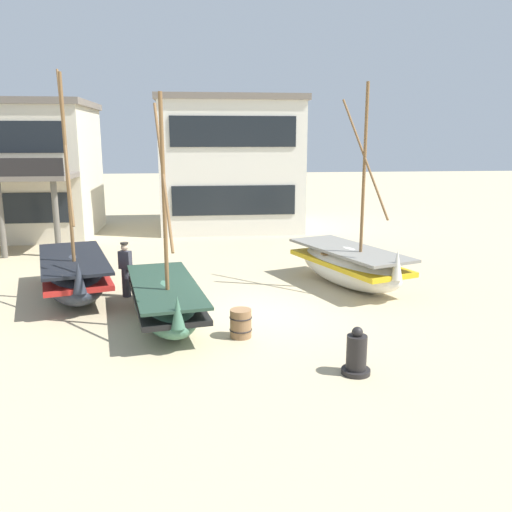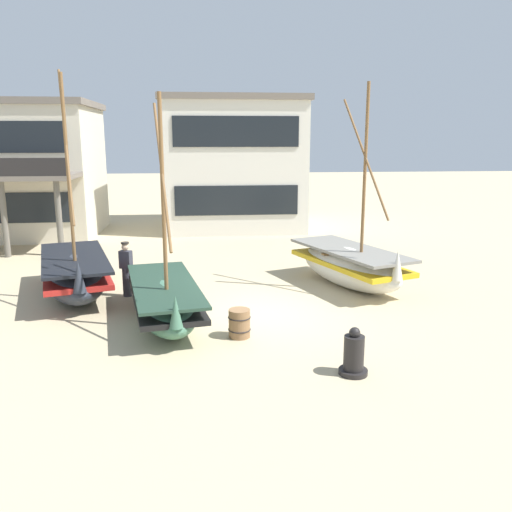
% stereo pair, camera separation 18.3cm
% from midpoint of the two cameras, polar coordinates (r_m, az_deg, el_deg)
% --- Properties ---
extents(ground_plane, '(120.00, 120.00, 0.00)m').
position_cam_midpoint_polar(ground_plane, '(14.75, 0.74, -6.16)').
color(ground_plane, tan).
extents(fishing_boat_near_left, '(2.43, 4.96, 5.79)m').
position_cam_midpoint_polar(fishing_boat_near_left, '(14.10, -9.44, -4.69)').
color(fishing_boat_near_left, '#427056').
rests_on(fishing_boat_near_left, ground).
extents(fishing_boat_centre_large, '(3.28, 5.04, 6.36)m').
position_cam_midpoint_polar(fishing_boat_centre_large, '(17.49, 10.36, -0.97)').
color(fishing_boat_centre_large, silver).
rests_on(fishing_boat_centre_large, ground).
extents(fishing_boat_far_right, '(3.11, 5.26, 6.70)m').
position_cam_midpoint_polar(fishing_boat_far_right, '(17.10, -18.60, -1.80)').
color(fishing_boat_far_right, '#2D333D').
rests_on(fishing_boat_far_right, ground).
extents(fisherman_by_hull, '(0.42, 0.34, 1.68)m').
position_cam_midpoint_polar(fisherman_by_hull, '(16.53, -13.48, -1.44)').
color(fisherman_by_hull, '#33333D').
rests_on(fisherman_by_hull, ground).
extents(capstan_winch, '(0.60, 0.60, 1.01)m').
position_cam_midpoint_polar(capstan_winch, '(11.18, 10.94, -10.46)').
color(capstan_winch, black).
rests_on(capstan_winch, ground).
extents(wooden_barrel, '(0.56, 0.56, 0.70)m').
position_cam_midpoint_polar(wooden_barrel, '(12.94, -1.39, -7.25)').
color(wooden_barrel, olive).
rests_on(wooden_barrel, ground).
extents(harbor_building_main, '(7.38, 6.69, 6.79)m').
position_cam_midpoint_polar(harbor_building_main, '(28.84, -2.34, 9.94)').
color(harbor_building_main, silver).
rests_on(harbor_building_main, ground).
extents(harbor_building_annex, '(7.74, 8.91, 6.47)m').
position_cam_midpoint_polar(harbor_building_annex, '(28.71, -24.09, 8.52)').
color(harbor_building_annex, beige).
rests_on(harbor_building_annex, ground).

